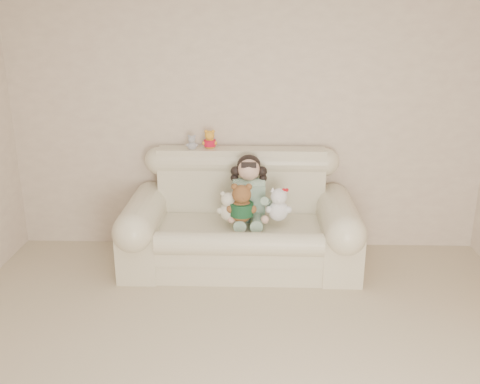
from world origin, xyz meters
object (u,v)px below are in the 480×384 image
Objects in this scene: seated_child at (249,188)px; cream_teddy at (228,203)px; sofa at (240,213)px; white_cat at (279,201)px; brown_teddy at (242,199)px.

cream_teddy is at bearing -133.92° from seated_child.
cream_teddy is at bearing -128.40° from sofa.
white_cat is at bearing -41.21° from seated_child.
brown_teddy is 0.32m from white_cat.
sofa reaches higher than white_cat.
seated_child is at bearing 47.53° from sofa.
sofa is 0.24m from seated_child.
brown_teddy is at bearing -107.29° from seated_child.
sofa is at bearing -136.38° from seated_child.
sofa is 6.77× the size of cream_teddy.
brown_teddy is (0.02, -0.16, 0.19)m from sofa.
seated_child reaches higher than cream_teddy.
seated_child is at bearing 128.36° from white_cat.
brown_teddy is 0.13m from cream_teddy.
seated_child is 1.99× the size of cream_teddy.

